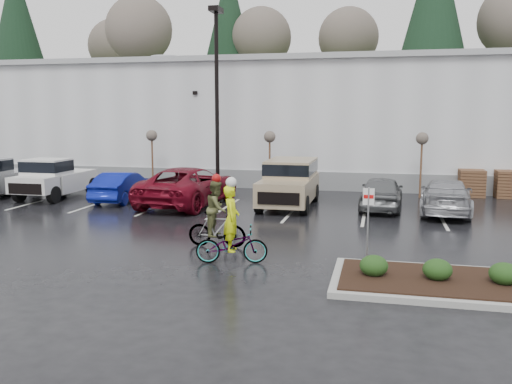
% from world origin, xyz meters
% --- Properties ---
extents(ground, '(120.00, 120.00, 0.00)m').
position_xyz_m(ground, '(0.00, 0.00, 0.00)').
color(ground, black).
rests_on(ground, ground).
extents(warehouse, '(60.50, 15.50, 7.20)m').
position_xyz_m(warehouse, '(0.00, 21.99, 3.65)').
color(warehouse, silver).
rests_on(warehouse, ground).
extents(wooded_ridge, '(80.00, 25.00, 6.00)m').
position_xyz_m(wooded_ridge, '(0.00, 45.00, 3.00)').
color(wooded_ridge, '#223D19').
rests_on(wooded_ridge, ground).
extents(lamppost, '(0.50, 1.00, 9.22)m').
position_xyz_m(lamppost, '(-4.00, 12.00, 5.69)').
color(lamppost, black).
rests_on(lamppost, ground).
extents(sapling_west, '(0.60, 0.60, 3.20)m').
position_xyz_m(sapling_west, '(-8.00, 13.00, 2.73)').
color(sapling_west, '#44281B').
rests_on(sapling_west, ground).
extents(sapling_mid, '(0.60, 0.60, 3.20)m').
position_xyz_m(sapling_mid, '(-1.50, 13.00, 2.73)').
color(sapling_mid, '#44281B').
rests_on(sapling_mid, ground).
extents(sapling_east, '(0.60, 0.60, 3.20)m').
position_xyz_m(sapling_east, '(6.00, 13.00, 2.73)').
color(sapling_east, '#44281B').
rests_on(sapling_east, ground).
extents(pallet_stack_a, '(1.20, 1.20, 1.35)m').
position_xyz_m(pallet_stack_a, '(8.50, 14.00, 0.68)').
color(pallet_stack_a, '#44281B').
rests_on(pallet_stack_a, ground).
extents(pallet_stack_b, '(1.20, 1.20, 1.35)m').
position_xyz_m(pallet_stack_b, '(10.20, 14.00, 0.68)').
color(pallet_stack_b, '#44281B').
rests_on(pallet_stack_b, ground).
extents(curb_island, '(8.00, 3.00, 0.15)m').
position_xyz_m(curb_island, '(7.00, -1.00, 0.07)').
color(curb_island, gray).
rests_on(curb_island, ground).
extents(mulch_bed, '(7.60, 2.60, 0.04)m').
position_xyz_m(mulch_bed, '(7.00, -1.00, 0.17)').
color(mulch_bed, black).
rests_on(mulch_bed, curb_island).
extents(shrub_a, '(0.70, 0.70, 0.52)m').
position_xyz_m(shrub_a, '(4.00, -1.00, 0.41)').
color(shrub_a, '#1B3813').
rests_on(shrub_a, curb_island).
extents(shrub_b, '(0.70, 0.70, 0.52)m').
position_xyz_m(shrub_b, '(5.50, -1.00, 0.41)').
color(shrub_b, '#1B3813').
rests_on(shrub_b, curb_island).
extents(shrub_c, '(0.70, 0.70, 0.52)m').
position_xyz_m(shrub_c, '(7.00, -1.00, 0.41)').
color(shrub_c, '#1B3813').
rests_on(shrub_c, curb_island).
extents(fire_lane_sign, '(0.30, 0.05, 2.20)m').
position_xyz_m(fire_lane_sign, '(3.80, 0.20, 1.41)').
color(fire_lane_sign, gray).
rests_on(fire_lane_sign, ground).
extents(pickup_white, '(2.10, 5.20, 1.96)m').
position_xyz_m(pickup_white, '(-11.41, 9.35, 0.98)').
color(pickup_white, silver).
rests_on(pickup_white, ground).
extents(car_blue, '(1.58, 4.25, 1.39)m').
position_xyz_m(car_blue, '(-7.73, 8.91, 0.69)').
color(car_blue, navy).
rests_on(car_blue, ground).
extents(car_red, '(3.44, 6.45, 1.72)m').
position_xyz_m(car_red, '(-4.31, 8.58, 0.86)').
color(car_red, maroon).
rests_on(car_red, ground).
extents(suv_tan, '(2.20, 5.10, 2.06)m').
position_xyz_m(suv_tan, '(0.16, 9.16, 1.03)').
color(suv_tan, tan).
rests_on(suv_tan, ground).
extents(car_grey, '(1.95, 4.38, 1.46)m').
position_xyz_m(car_grey, '(4.16, 9.38, 0.73)').
color(car_grey, slate).
rests_on(car_grey, ground).
extents(car_far_silver, '(2.46, 5.10, 1.43)m').
position_xyz_m(car_far_silver, '(6.75, 8.97, 0.72)').
color(car_far_silver, '#9EA0A6').
rests_on(car_far_silver, ground).
extents(cyclist_hivis, '(2.10, 1.12, 2.42)m').
position_xyz_m(cyclist_hivis, '(0.12, -0.16, 0.74)').
color(cyclist_hivis, '#3F3F44').
rests_on(cyclist_hivis, ground).
extents(cyclist_olive, '(1.78, 0.86, 2.29)m').
position_xyz_m(cyclist_olive, '(-0.82, 1.50, 0.84)').
color(cyclist_olive, '#3F3F44').
rests_on(cyclist_olive, ground).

